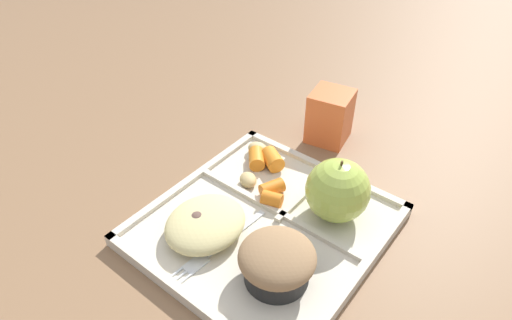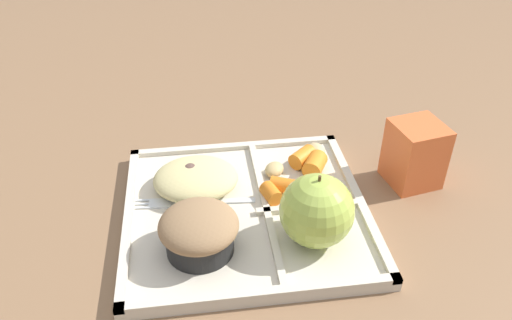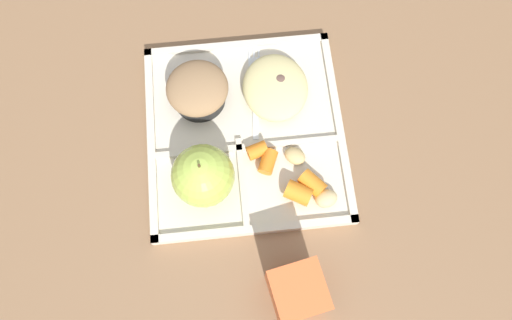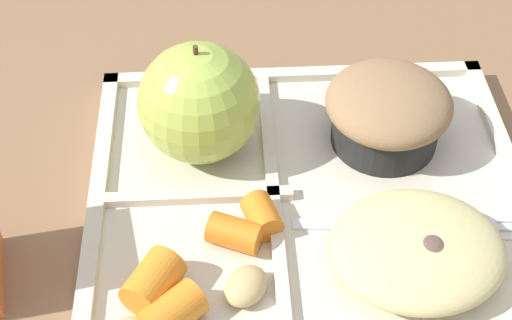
{
  "view_description": "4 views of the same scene",
  "coord_description": "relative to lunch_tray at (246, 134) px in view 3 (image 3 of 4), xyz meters",
  "views": [
    {
      "loc": [
        0.34,
        0.25,
        0.46
      ],
      "look_at": [
        -0.04,
        -0.05,
        0.08
      ],
      "focal_mm": 30.83,
      "sensor_mm": 36.0,
      "label": 1
    },
    {
      "loc": [
        0.06,
        0.51,
        0.45
      ],
      "look_at": [
        -0.02,
        -0.03,
        0.06
      ],
      "focal_mm": 35.92,
      "sensor_mm": 36.0,
      "label": 2
    },
    {
      "loc": [
        -0.26,
        0.01,
        0.69
      ],
      "look_at": [
        -0.06,
        -0.01,
        0.06
      ],
      "focal_mm": 33.02,
      "sensor_mm": 36.0,
      "label": 3
    },
    {
      "loc": [
        -0.06,
        -0.35,
        0.42
      ],
      "look_at": [
        -0.04,
        0.01,
        0.06
      ],
      "focal_mm": 53.71,
      "sensor_mm": 36.0,
      "label": 4
    }
  ],
  "objects": [
    {
      "name": "carrot_slice_back",
      "position": [
        -0.03,
        -0.01,
        0.02
      ],
      "size": [
        0.03,
        0.03,
        0.02
      ],
      "primitive_type": "cylinder",
      "rotation": [
        0.0,
        1.57,
        1.87
      ],
      "color": "orange",
      "rests_on": "lunch_tray"
    },
    {
      "name": "plastic_fork",
      "position": [
        0.08,
        -0.02,
        0.01
      ],
      "size": [
        0.17,
        0.03,
        0.0
      ],
      "color": "silver",
      "rests_on": "lunch_tray"
    },
    {
      "name": "bran_muffin",
      "position": [
        0.06,
        0.07,
        0.03
      ],
      "size": [
        0.09,
        0.09,
        0.06
      ],
      "color": "black",
      "rests_on": "lunch_tray"
    },
    {
      "name": "meatball_side",
      "position": [
        0.07,
        -0.06,
        0.02
      ],
      "size": [
        0.03,
        0.03,
        0.03
      ],
      "primitive_type": "sphere",
      "color": "brown",
      "rests_on": "lunch_tray"
    },
    {
      "name": "green_apple",
      "position": [
        -0.08,
        0.07,
        0.05
      ],
      "size": [
        0.09,
        0.09,
        0.1
      ],
      "color": "#A8C14C",
      "rests_on": "lunch_tray"
    },
    {
      "name": "milk_carton",
      "position": [
        -0.24,
        -0.05,
        0.04
      ],
      "size": [
        0.08,
        0.08,
        0.09
      ],
      "primitive_type": "cube",
      "rotation": [
        0.0,
        0.0,
        0.19
      ],
      "color": "orange",
      "rests_on": "ground"
    },
    {
      "name": "carrot_slice_diagonal",
      "position": [
        -0.11,
        -0.07,
        0.02
      ],
      "size": [
        0.04,
        0.05,
        0.03
      ],
      "primitive_type": "cylinder",
      "rotation": [
        0.0,
        1.57,
        4.19
      ],
      "color": "orange",
      "rests_on": "lunch_tray"
    },
    {
      "name": "carrot_slice_tilted",
      "position": [
        -0.05,
        -0.03,
        0.02
      ],
      "size": [
        0.04,
        0.03,
        0.02
      ],
      "primitive_type": "cylinder",
      "rotation": [
        0.0,
        1.57,
        2.74
      ],
      "color": "orange",
      "rests_on": "lunch_tray"
    },
    {
      "name": "meatball_front",
      "position": [
        0.05,
        -0.05,
        0.02
      ],
      "size": [
        0.03,
        0.03,
        0.03
      ],
      "primitive_type": "sphere",
      "color": "#755B4C",
      "rests_on": "lunch_tray"
    },
    {
      "name": "egg_noodle_pile",
      "position": [
        0.06,
        -0.05,
        0.02
      ],
      "size": [
        0.12,
        0.1,
        0.03
      ],
      "primitive_type": "ellipsoid",
      "color": "#D6C684",
      "rests_on": "lunch_tray"
    },
    {
      "name": "ground",
      "position": [
        0.0,
        -0.0,
        -0.01
      ],
      "size": [
        6.0,
        6.0,
        0.0
      ],
      "primitive_type": "plane",
      "color": "#846042"
    },
    {
      "name": "carrot_slice_large",
      "position": [
        -0.09,
        -0.09,
        0.02
      ],
      "size": [
        0.04,
        0.04,
        0.02
      ],
      "primitive_type": "cylinder",
      "rotation": [
        0.0,
        1.57,
        3.86
      ],
      "color": "orange",
      "rests_on": "lunch_tray"
    },
    {
      "name": "potato_chunk_golden",
      "position": [
        -0.05,
        -0.07,
        0.01
      ],
      "size": [
        0.04,
        0.04,
        0.02
      ],
      "primitive_type": "ellipsoid",
      "rotation": [
        0.0,
        0.0,
        4.08
      ],
      "color": "tan",
      "rests_on": "lunch_tray"
    },
    {
      "name": "meatball_back",
      "position": [
        0.09,
        -0.04,
        0.02
      ],
      "size": [
        0.03,
        0.03,
        0.03
      ],
      "primitive_type": "sphere",
      "color": "brown",
      "rests_on": "lunch_tray"
    },
    {
      "name": "lunch_tray",
      "position": [
        0.0,
        0.0,
        0.0
      ],
      "size": [
        0.31,
        0.3,
        0.02
      ],
      "color": "beige",
      "rests_on": "ground"
    },
    {
      "name": "potato_chunk_wedge",
      "position": [
        -0.12,
        -0.11,
        0.01
      ],
      "size": [
        0.03,
        0.04,
        0.02
      ],
      "primitive_type": "ellipsoid",
      "rotation": [
        0.0,
        0.0,
        1.78
      ],
      "color": "tan",
      "rests_on": "lunch_tray"
    },
    {
      "name": "meatball_center",
      "position": [
        0.07,
        -0.04,
        0.02
      ],
      "size": [
        0.03,
        0.03,
        0.03
      ],
      "primitive_type": "sphere",
      "color": "brown",
      "rests_on": "lunch_tray"
    }
  ]
}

